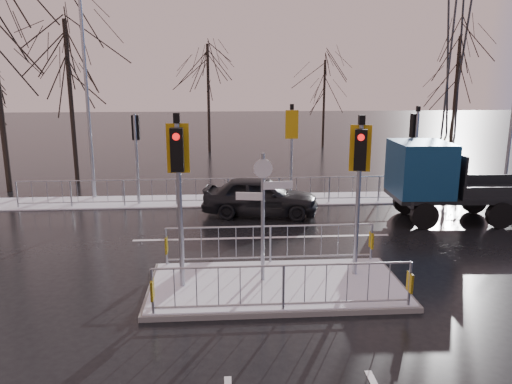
{
  "coord_description": "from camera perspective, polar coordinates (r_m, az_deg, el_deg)",
  "views": [
    {
      "loc": [
        -1.25,
        -10.97,
        4.94
      ],
      "look_at": [
        -0.3,
        2.4,
        1.8
      ],
      "focal_mm": 35.0,
      "sensor_mm": 36.0,
      "label": 1
    }
  ],
  "objects": [
    {
      "name": "flatbed_truck",
      "position": [
        18.26,
        20.67,
        1.36
      ],
      "size": [
        6.03,
        2.4,
        2.76
      ],
      "color": "black",
      "rests_on": "ground"
    },
    {
      "name": "far_kerb_fixtures",
      "position": [
        19.52,
        0.57,
        1.6
      ],
      "size": [
        18.0,
        0.65,
        3.83
      ],
      "color": "#969BA3",
      "rests_on": "ground"
    },
    {
      "name": "traffic_island",
      "position": [
        11.95,
        2.24,
        -9.21
      ],
      "size": [
        6.0,
        3.04,
        4.15
      ],
      "color": "slate",
      "rests_on": "ground"
    },
    {
      "name": "lane_markings",
      "position": [
        11.79,
        2.46,
        -11.58
      ],
      "size": [
        8.0,
        11.38,
        0.01
      ],
      "color": "silver",
      "rests_on": "ground"
    },
    {
      "name": "street_lamp_left",
      "position": [
        21.11,
        -18.63,
        11.3
      ],
      "size": [
        1.25,
        0.18,
        8.2
      ],
      "color": "#969BA3",
      "rests_on": "ground"
    },
    {
      "name": "tree_far_c",
      "position": [
        35.42,
        22.0,
        12.59
      ],
      "size": [
        4.0,
        4.0,
        7.55
      ],
      "color": "black",
      "rests_on": "ground"
    },
    {
      "name": "tree_far_b",
      "position": [
        35.72,
        7.82,
        11.85
      ],
      "size": [
        3.25,
        3.25,
        6.14
      ],
      "color": "black",
      "rests_on": "ground"
    },
    {
      "name": "ground",
      "position": [
        12.09,
        2.28,
        -10.94
      ],
      "size": [
        120.0,
        120.0,
        0.0
      ],
      "primitive_type": "plane",
      "color": "black",
      "rests_on": "ground"
    },
    {
      "name": "car_far_lane",
      "position": [
        17.94,
        0.5,
        -0.47
      ],
      "size": [
        4.35,
        2.33,
        1.41
      ],
      "primitive_type": "imported",
      "rotation": [
        0.0,
        0.0,
        1.4
      ],
      "color": "black",
      "rests_on": "ground"
    },
    {
      "name": "tree_near_b",
      "position": [
        24.42,
        -20.64,
        12.85
      ],
      "size": [
        4.0,
        4.0,
        7.55
      ],
      "color": "black",
      "rests_on": "ground"
    },
    {
      "name": "snow_verge",
      "position": [
        20.21,
        -0.39,
        -0.9
      ],
      "size": [
        30.0,
        2.0,
        0.04
      ],
      "primitive_type": "cube",
      "color": "white",
      "rests_on": "ground"
    },
    {
      "name": "tree_far_a",
      "position": [
        32.97,
        -5.5,
        12.93
      ],
      "size": [
        3.75,
        3.75,
        7.08
      ],
      "color": "black",
      "rests_on": "ground"
    }
  ]
}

